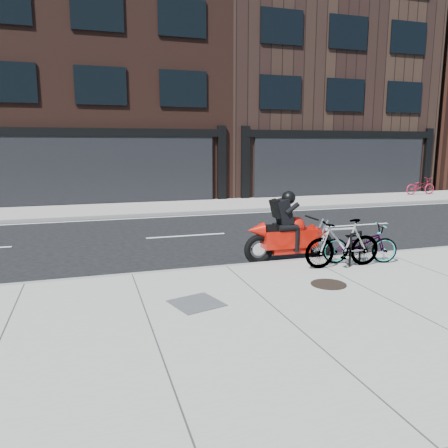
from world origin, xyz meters
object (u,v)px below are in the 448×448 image
object	(u,v)px
bike_rack	(355,246)
utility_grate	(196,303)
motorcycle	(294,233)
manhole_cover	(329,284)
bicycle_rear	(343,243)
bicycle_front	(360,244)
bicycle_far	(420,186)

from	to	relation	value
bike_rack	utility_grate	bearing A→B (deg)	-162.04
motorcycle	utility_grate	xyz separation A→B (m)	(-2.93, -2.38, -0.54)
motorcycle	manhole_cover	size ratio (longest dim) A/B	3.41
motorcycle	bicycle_rear	bearing A→B (deg)	-62.78
bike_rack	motorcycle	size ratio (longest dim) A/B	0.33
manhole_cover	bicycle_rear	bearing A→B (deg)	47.57
manhole_cover	utility_grate	world-z (taller)	same
bicycle_front	utility_grate	distance (m)	4.30
bicycle_front	bicycle_rear	xyz separation A→B (m)	(-0.55, -0.17, 0.08)
bicycle_rear	manhole_cover	bearing A→B (deg)	-39.53
motorcycle	utility_grate	size ratio (longest dim) A/B	3.00
bike_rack	motorcycle	distance (m)	1.46
bike_rack	bicycle_front	world-z (taller)	bicycle_front
bicycle_front	bike_rack	bearing A→B (deg)	138.46
bicycle_far	manhole_cover	bearing A→B (deg)	135.82
manhole_cover	bicycle_far	bearing A→B (deg)	43.56
bicycle_front	bicycle_far	bearing A→B (deg)	-30.75
utility_grate	bicycle_front	bearing A→B (deg)	18.82
motorcycle	utility_grate	distance (m)	3.81
bicycle_front	manhole_cover	size ratio (longest dim) A/B	2.51
bicycle_rear	bicycle_far	xyz separation A→B (m)	(11.60, 10.90, -0.07)
motorcycle	bicycle_far	size ratio (longest dim) A/B	1.33
bicycle_front	manhole_cover	distance (m)	1.90
bike_rack	utility_grate	xyz separation A→B (m)	(-3.84, -1.25, -0.42)
motorcycle	manhole_cover	bearing A→B (deg)	-97.47
bicycle_front	utility_grate	xyz separation A→B (m)	(-4.05, -1.38, -0.43)
bicycle_front	motorcycle	size ratio (longest dim) A/B	0.74
manhole_cover	utility_grate	xyz separation A→B (m)	(-2.60, -0.22, 0.00)
utility_grate	bike_rack	bearing A→B (deg)	17.96
bicycle_front	motorcycle	xyz separation A→B (m)	(-1.12, 1.00, 0.12)
motorcycle	bike_rack	bearing A→B (deg)	-49.82
utility_grate	bicycle_far	bearing A→B (deg)	38.73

